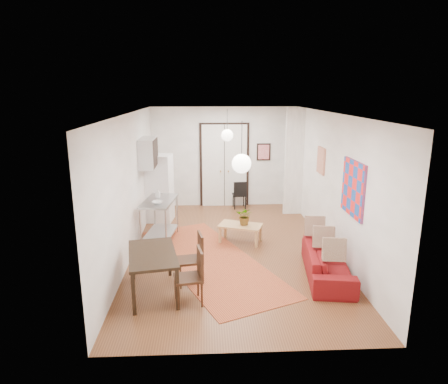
{
  "coord_description": "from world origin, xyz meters",
  "views": [
    {
      "loc": [
        -0.56,
        -8.04,
        3.34
      ],
      "look_at": [
        -0.17,
        0.16,
        1.25
      ],
      "focal_mm": 32.0,
      "sensor_mm": 36.0,
      "label": 1
    }
  ],
  "objects_px": {
    "fridge": "(160,188)",
    "dining_chair_far": "(188,270)",
    "coffee_table": "(240,227)",
    "kitchen_counter": "(160,214)",
    "dining_table": "(152,257)",
    "dining_chair_near": "(190,253)",
    "sofa": "(327,262)",
    "black_side_chair": "(239,192)"
  },
  "relations": [
    {
      "from": "dining_chair_near",
      "to": "dining_chair_far",
      "type": "relative_size",
      "value": 1.0
    },
    {
      "from": "fridge",
      "to": "dining_chair_near",
      "type": "xyz_separation_m",
      "value": [
        0.9,
        -3.51,
        -0.35
      ]
    },
    {
      "from": "fridge",
      "to": "dining_chair_far",
      "type": "height_order",
      "value": "fridge"
    },
    {
      "from": "sofa",
      "to": "dining_chair_near",
      "type": "xyz_separation_m",
      "value": [
        -2.52,
        -0.05,
        0.25
      ]
    },
    {
      "from": "dining_chair_far",
      "to": "dining_table",
      "type": "bearing_deg",
      "value": -123.89
    },
    {
      "from": "sofa",
      "to": "dining_chair_far",
      "type": "bearing_deg",
      "value": 114.56
    },
    {
      "from": "coffee_table",
      "to": "dining_table",
      "type": "xyz_separation_m",
      "value": [
        -1.67,
        -2.28,
        0.29
      ]
    },
    {
      "from": "dining_chair_near",
      "to": "black_side_chair",
      "type": "relative_size",
      "value": 1.12
    },
    {
      "from": "fridge",
      "to": "sofa",
      "type": "bearing_deg",
      "value": -37.37
    },
    {
      "from": "kitchen_counter",
      "to": "fridge",
      "type": "distance_m",
      "value": 1.54
    },
    {
      "from": "fridge",
      "to": "black_side_chair",
      "type": "distance_m",
      "value": 2.47
    },
    {
      "from": "coffee_table",
      "to": "kitchen_counter",
      "type": "distance_m",
      "value": 1.84
    },
    {
      "from": "sofa",
      "to": "kitchen_counter",
      "type": "bearing_deg",
      "value": 67.27
    },
    {
      "from": "kitchen_counter",
      "to": "black_side_chair",
      "type": "relative_size",
      "value": 1.64
    },
    {
      "from": "kitchen_counter",
      "to": "black_side_chair",
      "type": "distance_m",
      "value": 3.32
    },
    {
      "from": "sofa",
      "to": "dining_table",
      "type": "relative_size",
      "value": 1.32
    },
    {
      "from": "fridge",
      "to": "dining_chair_near",
      "type": "height_order",
      "value": "fridge"
    },
    {
      "from": "sofa",
      "to": "fridge",
      "type": "distance_m",
      "value": 4.9
    },
    {
      "from": "dining_table",
      "to": "dining_chair_near",
      "type": "distance_m",
      "value": 0.76
    },
    {
      "from": "kitchen_counter",
      "to": "fridge",
      "type": "relative_size",
      "value": 0.77
    },
    {
      "from": "sofa",
      "to": "dining_table",
      "type": "distance_m",
      "value": 3.18
    },
    {
      "from": "coffee_table",
      "to": "fridge",
      "type": "distance_m",
      "value": 2.63
    },
    {
      "from": "sofa",
      "to": "coffee_table",
      "type": "xyz_separation_m",
      "value": [
        -1.45,
        1.79,
        0.08
      ]
    },
    {
      "from": "coffee_table",
      "to": "fridge",
      "type": "relative_size",
      "value": 0.61
    },
    {
      "from": "dining_chair_far",
      "to": "sofa",
      "type": "bearing_deg",
      "value": 96.05
    },
    {
      "from": "fridge",
      "to": "dining_table",
      "type": "height_order",
      "value": "fridge"
    },
    {
      "from": "fridge",
      "to": "dining_chair_far",
      "type": "relative_size",
      "value": 1.92
    },
    {
      "from": "dining_chair_far",
      "to": "black_side_chair",
      "type": "height_order",
      "value": "dining_chair_far"
    },
    {
      "from": "kitchen_counter",
      "to": "black_side_chair",
      "type": "xyz_separation_m",
      "value": [
        2.02,
        2.63,
        -0.17
      ]
    },
    {
      "from": "coffee_table",
      "to": "dining_chair_far",
      "type": "distance_m",
      "value": 2.76
    },
    {
      "from": "sofa",
      "to": "dining_chair_near",
      "type": "bearing_deg",
      "value": 99.13
    },
    {
      "from": "dining_chair_near",
      "to": "black_side_chair",
      "type": "distance_m",
      "value": 4.8
    },
    {
      "from": "fridge",
      "to": "dining_table",
      "type": "relative_size",
      "value": 1.21
    },
    {
      "from": "kitchen_counter",
      "to": "sofa",
      "type": "bearing_deg",
      "value": -22.73
    },
    {
      "from": "fridge",
      "to": "dining_chair_far",
      "type": "distance_m",
      "value": 4.32
    },
    {
      "from": "dining_chair_near",
      "to": "kitchen_counter",
      "type": "bearing_deg",
      "value": -169.97
    },
    {
      "from": "coffee_table",
      "to": "black_side_chair",
      "type": "relative_size",
      "value": 1.3
    },
    {
      "from": "black_side_chair",
      "to": "dining_table",
      "type": "bearing_deg",
      "value": 65.62
    },
    {
      "from": "sofa",
      "to": "dining_table",
      "type": "height_order",
      "value": "dining_table"
    },
    {
      "from": "dining_table",
      "to": "black_side_chair",
      "type": "distance_m",
      "value": 5.4
    },
    {
      "from": "dining_table",
      "to": "dining_chair_near",
      "type": "height_order",
      "value": "dining_chair_near"
    },
    {
      "from": "dining_table",
      "to": "dining_chair_near",
      "type": "xyz_separation_m",
      "value": [
        0.6,
        0.44,
        -0.13
      ]
    }
  ]
}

